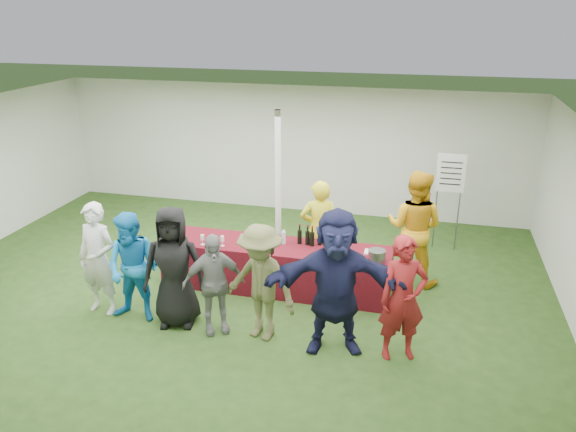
% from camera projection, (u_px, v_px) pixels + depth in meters
% --- Properties ---
extents(ground, '(60.00, 60.00, 0.00)m').
position_uv_depth(ground, '(228.00, 293.00, 8.81)').
color(ground, '#284719').
rests_on(ground, ground).
extents(tent, '(10.00, 10.00, 10.00)m').
position_uv_depth(tent, '(278.00, 191.00, 9.31)').
color(tent, white).
rests_on(tent, ground).
extents(serving_table, '(3.60, 0.80, 0.75)m').
position_uv_depth(serving_table, '(276.00, 267.00, 8.86)').
color(serving_table, maroon).
rests_on(serving_table, ground).
extents(wine_bottles, '(0.57, 0.13, 0.32)m').
position_uv_depth(wine_bottles, '(314.00, 238.00, 8.68)').
color(wine_bottles, black).
rests_on(wine_bottles, serving_table).
extents(wine_glasses, '(1.22, 0.11, 0.16)m').
position_uv_depth(wine_glasses, '(214.00, 239.00, 8.67)').
color(wine_glasses, silver).
rests_on(wine_glasses, serving_table).
extents(water_bottle, '(0.07, 0.07, 0.23)m').
position_uv_depth(water_bottle, '(284.00, 237.00, 8.74)').
color(water_bottle, silver).
rests_on(water_bottle, serving_table).
extents(bar_towel, '(0.25, 0.18, 0.03)m').
position_uv_depth(bar_towel, '(373.00, 252.00, 8.42)').
color(bar_towel, white).
rests_on(bar_towel, serving_table).
extents(dump_bucket, '(0.25, 0.25, 0.18)m').
position_uv_depth(dump_bucket, '(377.00, 256.00, 8.13)').
color(dump_bucket, slate).
rests_on(dump_bucket, serving_table).
extents(wine_list_sign, '(0.50, 0.03, 1.80)m').
position_uv_depth(wine_list_sign, '(450.00, 180.00, 9.98)').
color(wine_list_sign, slate).
rests_on(wine_list_sign, ground).
extents(staff_pourer, '(0.70, 0.56, 1.68)m').
position_uv_depth(staff_pourer, '(319.00, 230.00, 9.06)').
color(staff_pourer, gold).
rests_on(staff_pourer, ground).
extents(staff_back, '(1.06, 0.92, 1.87)m').
position_uv_depth(staff_back, '(414.00, 227.00, 8.91)').
color(staff_back, orange).
rests_on(staff_back, ground).
extents(customer_0, '(0.65, 0.46, 1.68)m').
position_uv_depth(customer_0, '(98.00, 259.00, 8.03)').
color(customer_0, silver).
rests_on(customer_0, ground).
extents(customer_1, '(0.80, 0.64, 1.61)m').
position_uv_depth(customer_1, '(133.00, 268.00, 7.84)').
color(customer_1, '#167CC1').
rests_on(customer_1, ground).
extents(customer_2, '(0.96, 0.74, 1.75)m').
position_uv_depth(customer_2, '(174.00, 267.00, 7.72)').
color(customer_2, black).
rests_on(customer_2, ground).
extents(customer_3, '(0.91, 0.73, 1.45)m').
position_uv_depth(customer_3, '(213.00, 284.00, 7.58)').
color(customer_3, slate).
rests_on(customer_3, ground).
extents(customer_4, '(1.19, 0.90, 1.63)m').
position_uv_depth(customer_4, '(261.00, 283.00, 7.40)').
color(customer_4, brown).
rests_on(customer_4, ground).
extents(customer_5, '(1.89, 0.94, 1.95)m').
position_uv_depth(customer_5, '(336.00, 282.00, 7.09)').
color(customer_5, '#161838').
rests_on(customer_5, ground).
extents(customer_6, '(0.71, 0.58, 1.66)m').
position_uv_depth(customer_6, '(403.00, 299.00, 6.97)').
color(customer_6, maroon).
rests_on(customer_6, ground).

